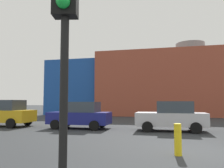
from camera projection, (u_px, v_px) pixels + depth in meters
ground_plane at (223, 154)px, 7.65m from camera, size 200.00×200.00×0.00m
building_backdrop at (191, 86)px, 32.13m from camera, size 39.10×13.73×10.10m
parked_car_0 at (4, 113)px, 16.39m from camera, size 4.36×2.14×1.89m
parked_car_1 at (80, 115)px, 15.05m from camera, size 4.05×1.99×1.76m
parked_car_2 at (172, 116)px, 13.71m from camera, size 4.14×2.03×1.79m
traffic_light_near_left at (65, 25)px, 3.29m from camera, size 0.40×0.39×3.90m
bollard_yellow_1 at (178, 139)px, 7.47m from camera, size 0.24×0.24×1.04m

